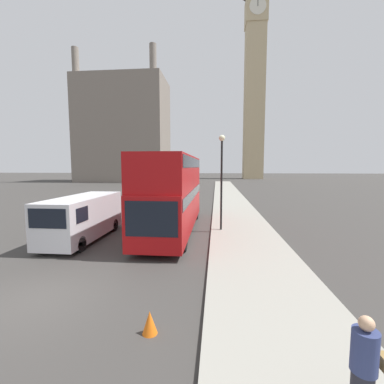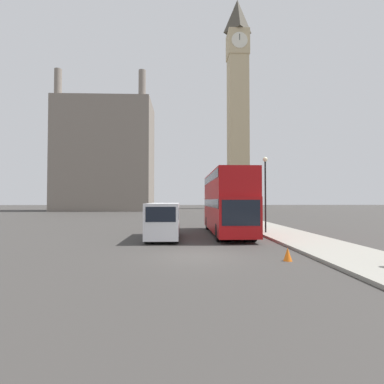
{
  "view_description": "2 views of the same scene",
  "coord_description": "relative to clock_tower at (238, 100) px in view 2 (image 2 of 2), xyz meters",
  "views": [
    {
      "loc": [
        5.29,
        -6.86,
        3.92
      ],
      "look_at": [
        3.96,
        7.09,
        2.53
      ],
      "focal_mm": 24.0,
      "sensor_mm": 36.0,
      "label": 1
    },
    {
      "loc": [
        -0.66,
        -13.63,
        2.52
      ],
      "look_at": [
        0.36,
        15.36,
        3.33
      ],
      "focal_mm": 28.0,
      "sensor_mm": 36.0,
      "label": 2
    }
  ],
  "objects": [
    {
      "name": "ground_plane",
      "position": [
        -17.03,
        -78.98,
        -33.96
      ],
      "size": [
        300.0,
        300.0,
        0.0
      ],
      "primitive_type": "plane",
      "color": "#383533"
    },
    {
      "name": "sidewalk_strip",
      "position": [
        -10.13,
        -78.98,
        -33.89
      ],
      "size": [
        3.79,
        120.0,
        0.15
      ],
      "color": "gray",
      "rests_on": "ground_plane"
    },
    {
      "name": "clock_tower",
      "position": [
        0.0,
        0.0,
        0.0
      ],
      "size": [
        6.52,
        6.69,
        66.28
      ],
      "color": "tan",
      "rests_on": "ground_plane"
    },
    {
      "name": "building_block_distant",
      "position": [
        -36.21,
        -18.82,
        -20.67
      ],
      "size": [
        22.33,
        13.62,
        32.3
      ],
      "color": "slate",
      "rests_on": "ground_plane"
    },
    {
      "name": "red_double_decker_bus",
      "position": [
        -14.34,
        -70.57,
        -31.44
      ],
      "size": [
        2.51,
        10.63,
        4.53
      ],
      "color": "#A80F11",
      "rests_on": "ground_plane"
    },
    {
      "name": "white_van",
      "position": [
        -18.85,
        -72.99,
        -32.71
      ],
      "size": [
        2.02,
        5.84,
        2.33
      ],
      "color": "silver",
      "rests_on": "ground_plane"
    },
    {
      "name": "street_lamp",
      "position": [
        -11.44,
        -70.58,
        -30.12
      ],
      "size": [
        0.36,
        0.36,
        5.61
      ],
      "color": "black",
      "rests_on": "sidewalk_strip"
    },
    {
      "name": "traffic_cone",
      "position": [
        -13.27,
        -80.26,
        -33.69
      ],
      "size": [
        0.36,
        0.36,
        0.55
      ],
      "color": "orange",
      "rests_on": "ground_plane"
    }
  ]
}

